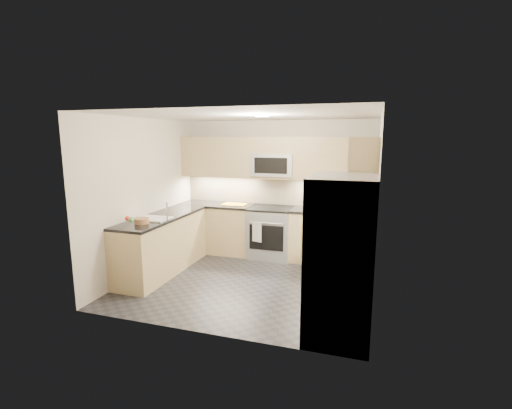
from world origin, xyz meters
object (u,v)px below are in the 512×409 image
gas_range (271,233)px  fruit_basket (142,221)px  cutting_board (234,204)px  microwave (274,165)px  utensil_bowl (363,209)px  refrigerator (341,258)px

gas_range → fruit_basket: (-1.49, -1.82, 0.52)m
fruit_basket → cutting_board: bearing=67.8°
microwave → utensil_bowl: bearing=-5.9°
gas_range → microwave: bearing=90.0°
refrigerator → microwave: bearing=119.6°
microwave → utensil_bowl: size_ratio=2.94×
utensil_bowl → cutting_board: (-2.33, 0.07, -0.07)m
gas_range → refrigerator: refrigerator is taller
cutting_board → fruit_basket: 2.00m
microwave → cutting_board: size_ratio=1.74×
microwave → cutting_board: 1.06m
microwave → refrigerator: bearing=-60.4°
refrigerator → gas_range: bearing=120.9°
gas_range → refrigerator: 2.86m
gas_range → utensil_bowl: bearing=-1.4°
gas_range → fruit_basket: 2.41m
microwave → utensil_bowl: microwave is taller
microwave → cutting_board: (-0.73, -0.09, -0.75)m
utensil_bowl → fruit_basket: (-3.09, -1.78, -0.03)m
refrigerator → utensil_bowl: (0.15, 2.39, 0.11)m
utensil_bowl → cutting_board: size_ratio=0.59×
utensil_bowl → fruit_basket: utensil_bowl is taller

